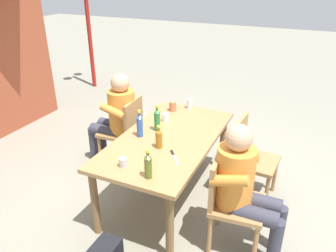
% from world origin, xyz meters
% --- Properties ---
extents(ground_plane, '(24.00, 24.00, 0.00)m').
position_xyz_m(ground_plane, '(0.00, 0.00, 0.00)').
color(ground_plane, gray).
extents(dining_table, '(1.72, 0.90, 0.72)m').
position_xyz_m(dining_table, '(0.00, 0.00, 0.64)').
color(dining_table, '#A37547').
rests_on(dining_table, ground_plane).
extents(chair_near_left, '(0.48, 0.48, 0.87)m').
position_xyz_m(chair_near_left, '(-0.39, -0.75, 0.49)').
color(chair_near_left, '#A37547').
rests_on(chair_near_left, ground_plane).
extents(chair_far_right, '(0.46, 0.46, 0.87)m').
position_xyz_m(chair_far_right, '(0.39, 0.75, 0.49)').
color(chair_far_right, '#A37547').
rests_on(chair_far_right, ground_plane).
extents(chair_near_right, '(0.47, 0.47, 0.87)m').
position_xyz_m(chair_near_right, '(0.39, -0.75, 0.49)').
color(chair_near_right, '#A37547').
rests_on(chair_near_right, ground_plane).
extents(person_in_white_shirt, '(0.47, 0.61, 1.18)m').
position_xyz_m(person_in_white_shirt, '(-0.39, -0.86, 0.66)').
color(person_in_white_shirt, orange).
rests_on(person_in_white_shirt, ground_plane).
extents(person_in_plaid_shirt, '(0.47, 0.61, 1.18)m').
position_xyz_m(person_in_plaid_shirt, '(0.39, 0.86, 0.66)').
color(person_in_plaid_shirt, orange).
rests_on(person_in_plaid_shirt, ground_plane).
extents(bottle_olive, '(0.06, 0.06, 0.25)m').
position_xyz_m(bottle_olive, '(-0.71, -0.15, 0.83)').
color(bottle_olive, '#566623').
rests_on(bottle_olive, dining_table).
extents(bottle_amber, '(0.06, 0.06, 0.23)m').
position_xyz_m(bottle_amber, '(-0.24, -0.01, 0.82)').
color(bottle_amber, '#996019').
rests_on(bottle_amber, dining_table).
extents(bottle_green, '(0.06, 0.06, 0.28)m').
position_xyz_m(bottle_green, '(0.09, 0.16, 0.85)').
color(bottle_green, '#287A38').
rests_on(bottle_green, dining_table).
extents(bottle_blue, '(0.06, 0.06, 0.28)m').
position_xyz_m(bottle_blue, '(-0.10, 0.26, 0.85)').
color(bottle_blue, '#2D56A3').
rests_on(bottle_blue, dining_table).
extents(cup_glass, '(0.06, 0.06, 0.12)m').
position_xyz_m(cup_glass, '(0.79, 0.07, 0.78)').
color(cup_glass, silver).
rests_on(cup_glass, dining_table).
extents(cup_white, '(0.07, 0.07, 0.08)m').
position_xyz_m(cup_white, '(0.33, 0.18, 0.77)').
color(cup_white, white).
rests_on(cup_white, dining_table).
extents(cup_terracotta, '(0.08, 0.08, 0.11)m').
position_xyz_m(cup_terracotta, '(0.63, 0.23, 0.78)').
color(cup_terracotta, '#BC6B47').
rests_on(cup_terracotta, dining_table).
extents(cup_steel, '(0.07, 0.07, 0.08)m').
position_xyz_m(cup_steel, '(-0.66, 0.12, 0.76)').
color(cup_steel, '#B2B7BC').
rests_on(cup_steel, dining_table).
extents(table_knife, '(0.20, 0.16, 0.01)m').
position_xyz_m(table_knife, '(-0.33, -0.21, 0.73)').
color(table_knife, silver).
rests_on(table_knife, dining_table).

